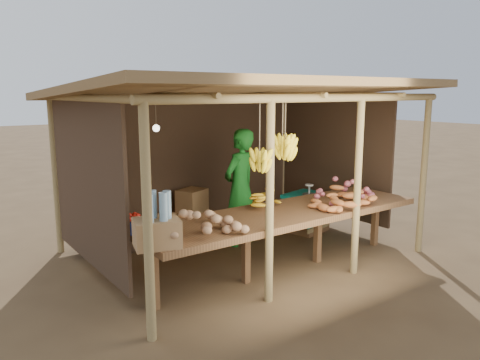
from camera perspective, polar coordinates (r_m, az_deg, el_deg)
ground at (r=6.83m, az=0.00°, el=-8.69°), size 60.00×60.00×0.00m
stall_structure at (r=6.54m, az=-0.89°, el=7.73°), size 4.70×3.50×2.43m
counter at (r=5.90m, az=5.44°, el=-4.36°), size 3.90×1.05×0.80m
potato_heap at (r=4.84m, az=-5.98°, el=-4.71°), size 1.22×0.99×0.37m
sweet_potato_heap at (r=6.24m, az=12.55°, el=-1.47°), size 0.97×0.60×0.36m
onion_heap at (r=6.50m, az=12.84°, el=-0.99°), size 1.02×0.81×0.36m
banana_pile at (r=6.04m, az=2.90°, el=-1.69°), size 0.59×0.43×0.34m
tomato_basin at (r=5.15m, az=-13.17°, el=-5.27°), size 0.35×0.35×0.19m
bottle_box at (r=4.56m, az=-10.14°, el=-5.50°), size 0.51×0.44×0.54m
vendor at (r=6.94m, az=0.02°, el=-0.92°), size 0.73×0.59×1.74m
tarp_crate at (r=7.78m, az=8.12°, el=-3.80°), size 0.80×0.72×0.81m
carton_stack at (r=7.58m, az=-6.89°, el=-4.34°), size 1.03×0.50×0.70m
burlap_sacks at (r=6.86m, az=-15.50°, el=-6.90°), size 0.78×0.41×0.55m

